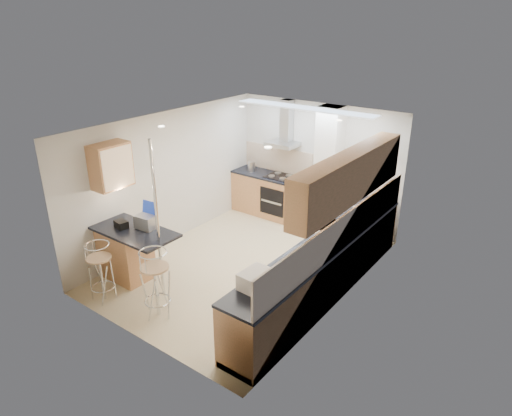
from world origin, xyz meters
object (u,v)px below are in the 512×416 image
Objects in this scene: microwave at (332,234)px; laptop at (146,222)px; bar_stool_end at (156,284)px; bread_bin at (256,280)px; bar_stool_near at (101,272)px.

laptop is (-2.58, -1.34, -0.01)m from microwave.
bar_stool_end is (-1.75, -1.94, -0.53)m from microwave.
bread_bin is (2.41, -0.32, -0.02)m from laptop.
bar_stool_near is 2.66m from bread_bin.
bar_stool_end reaches higher than bar_stool_near.
bar_stool_near is (-0.14, -0.83, -0.57)m from laptop.
bread_bin is at bearing -59.97° from bar_stool_end.
microwave reaches higher than laptop.
microwave is 0.51× the size of bar_stool_near.
microwave is 2.67m from bar_stool_end.
microwave is at bearing 21.32° from laptop.
laptop reaches higher than bread_bin.
bread_bin is (-0.18, -1.65, -0.03)m from microwave.
laptop is 0.76× the size of bread_bin.
bar_stool_end is 2.54× the size of bread_bin.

